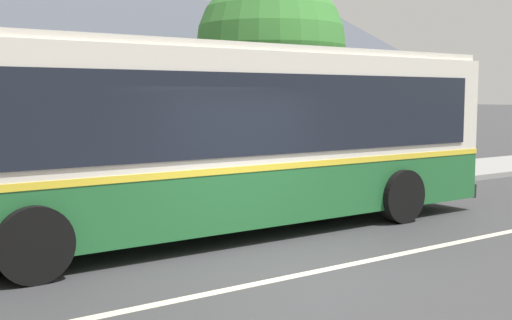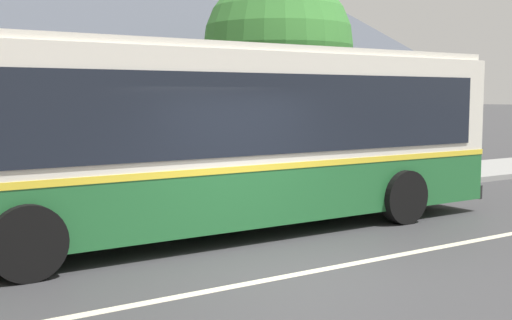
{
  "view_description": "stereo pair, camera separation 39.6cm",
  "coord_description": "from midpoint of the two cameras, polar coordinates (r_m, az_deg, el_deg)",
  "views": [
    {
      "loc": [
        -5.4,
        -6.43,
        2.36
      ],
      "look_at": [
        1.05,
        2.71,
        1.24
      ],
      "focal_mm": 45.0,
      "sensor_mm": 36.0,
      "label": 1
    },
    {
      "loc": [
        -5.08,
        -6.65,
        2.36
      ],
      "look_at": [
        1.05,
        2.71,
        1.24
      ],
      "focal_mm": 45.0,
      "sensor_mm": 36.0,
      "label": 2
    }
  ],
  "objects": [
    {
      "name": "community_building",
      "position": [
        20.67,
        -18.34,
        4.35
      ],
      "size": [
        22.78,
        8.41,
        6.71
      ],
      "color": "gray",
      "rests_on": "ground"
    },
    {
      "name": "lane_divider_stripe",
      "position": [
        8.71,
        3.37,
        -10.0
      ],
      "size": [
        60.0,
        0.16,
        0.01
      ],
      "primitive_type": "cube",
      "color": "beige",
      "rests_on": "ground"
    },
    {
      "name": "sidewalk_far",
      "position": [
        13.78,
        -12.43,
        -3.96
      ],
      "size": [
        60.0,
        3.0,
        0.15
      ],
      "primitive_type": "cube",
      "color": "gray",
      "rests_on": "ground"
    },
    {
      "name": "bus_stop_sign",
      "position": [
        16.69,
        10.99,
        3.14
      ],
      "size": [
        0.36,
        0.07,
        2.4
      ],
      "color": "gray",
      "rests_on": "sidewalk_far"
    },
    {
      "name": "transit_bus",
      "position": [
        10.85,
        -5.91,
        2.26
      ],
      "size": [
        11.65,
        2.8,
        3.18
      ],
      "color": "#236633",
      "rests_on": "ground"
    },
    {
      "name": "ground_plane",
      "position": [
        8.71,
        3.37,
        -10.03
      ],
      "size": [
        300.0,
        300.0,
        0.0
      ],
      "primitive_type": "plane",
      "color": "#38383A"
    },
    {
      "name": "bench_down_street",
      "position": [
        13.26,
        -16.71,
        -2.27
      ],
      "size": [
        1.79,
        0.51,
        0.94
      ],
      "color": "#4C4C4C",
      "rests_on": "sidewalk_far"
    },
    {
      "name": "street_tree_primary",
      "position": [
        16.37,
        0.63,
        10.03
      ],
      "size": [
        3.74,
        3.74,
        5.48
      ],
      "color": "#4C3828",
      "rests_on": "ground"
    }
  ]
}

